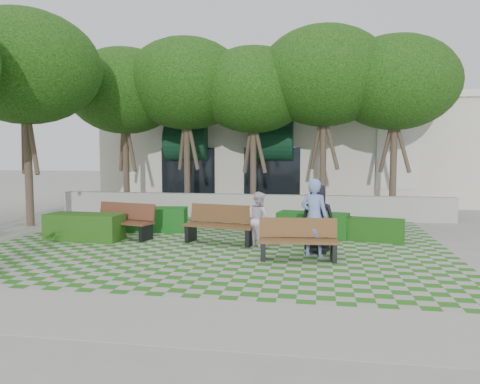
% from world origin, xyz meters
% --- Properties ---
extents(ground, '(90.00, 90.00, 0.00)m').
position_xyz_m(ground, '(0.00, 0.00, 0.00)').
color(ground, gray).
rests_on(ground, ground).
extents(lawn, '(12.00, 12.00, 0.00)m').
position_xyz_m(lawn, '(0.00, 1.00, 0.01)').
color(lawn, '#2B721E').
rests_on(lawn, ground).
extents(sidewalk_south, '(16.00, 2.00, 0.01)m').
position_xyz_m(sidewalk_south, '(0.00, -4.70, 0.01)').
color(sidewalk_south, '#9E9B93').
rests_on(sidewalk_south, ground).
extents(retaining_wall, '(15.00, 0.36, 0.90)m').
position_xyz_m(retaining_wall, '(0.00, 6.20, 0.45)').
color(retaining_wall, '#9E9B93').
rests_on(retaining_wall, ground).
extents(bench_east, '(1.88, 0.77, 0.96)m').
position_xyz_m(bench_east, '(2.22, -0.46, 0.46)').
color(bench_east, brown).
rests_on(bench_east, ground).
extents(bench_mid, '(2.09, 1.04, 1.05)m').
position_xyz_m(bench_mid, '(0.02, 1.18, 0.51)').
color(bench_mid, '#51351C').
rests_on(bench_mid, ground).
extents(bench_west, '(2.04, 1.10, 1.02)m').
position_xyz_m(bench_west, '(-2.97, 1.43, 0.49)').
color(bench_west, '#562D1D').
rests_on(bench_west, ground).
extents(hedge_east, '(1.89, 1.06, 0.62)m').
position_xyz_m(hedge_east, '(4.16, 2.29, 0.31)').
color(hedge_east, '#184612').
rests_on(hedge_east, ground).
extents(hedge_midright, '(2.18, 1.18, 0.72)m').
position_xyz_m(hedge_midright, '(2.51, 2.56, 0.36)').
color(hedge_midright, '#134A16').
rests_on(hedge_midright, ground).
extents(hedge_midleft, '(2.23, 1.14, 0.75)m').
position_xyz_m(hedge_midleft, '(-2.54, 2.74, 0.37)').
color(hedge_midleft, '#15511A').
rests_on(hedge_midleft, ground).
extents(hedge_west, '(2.19, 0.95, 0.76)m').
position_xyz_m(hedge_west, '(-3.92, 0.96, 0.38)').
color(hedge_west, '#1F4A13').
rests_on(hedge_west, ground).
extents(person_blue, '(0.81, 0.68, 1.89)m').
position_xyz_m(person_blue, '(2.58, -0.06, 0.95)').
color(person_blue, '#708CCC').
rests_on(person_blue, ground).
extents(person_dark, '(0.90, 0.64, 1.73)m').
position_xyz_m(person_dark, '(2.66, 0.33, 0.86)').
color(person_dark, black).
rests_on(person_dark, ground).
extents(person_white, '(0.89, 0.90, 1.47)m').
position_xyz_m(person_white, '(1.12, 0.89, 0.74)').
color(person_white, silver).
rests_on(person_white, ground).
extents(tree_row, '(17.70, 13.40, 7.41)m').
position_xyz_m(tree_row, '(-1.86, 5.95, 5.18)').
color(tree_row, '#47382B').
rests_on(tree_row, ground).
extents(building, '(18.00, 8.92, 5.15)m').
position_xyz_m(building, '(0.93, 14.08, 2.52)').
color(building, beige).
rests_on(building, ground).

